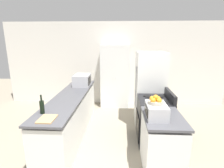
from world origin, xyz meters
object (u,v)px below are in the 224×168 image
refrigerator (150,89)px  pantry_cabinet (115,76)px  microwave (82,80)px  stove (154,120)px  wine_bottle (42,107)px  fruit_bowl (155,101)px  toaster_oven (156,111)px

refrigerator → pantry_cabinet: bearing=127.5°
pantry_cabinet → microwave: size_ratio=3.59×
refrigerator → microwave: refrigerator is taller
stove → wine_bottle: size_ratio=3.45×
fruit_bowl → refrigerator: bearing=83.9°
microwave → toaster_oven: size_ratio=1.25×
refrigerator → fruit_bowl: 1.66m
refrigerator → wine_bottle: (-1.94, -1.59, 0.13)m
refrigerator → toaster_oven: bearing=-95.5°
stove → refrigerator: bearing=89.1°
refrigerator → wine_bottle: bearing=-140.6°
pantry_cabinet → microwave: pantry_cabinet is taller
toaster_oven → refrigerator: bearing=84.5°
stove → fruit_bowl: bearing=-101.0°
wine_bottle → fruit_bowl: bearing=-1.2°
stove → microwave: 2.05m
refrigerator → fruit_bowl: (-0.18, -1.63, 0.28)m
pantry_cabinet → wine_bottle: size_ratio=6.21×
refrigerator → fruit_bowl: bearing=-96.1°
pantry_cabinet → refrigerator: bearing=-52.5°
pantry_cabinet → refrigerator: 1.47m
pantry_cabinet → refrigerator: size_ratio=1.08×
stove → microwave: size_ratio=2.00×
pantry_cabinet → fruit_bowl: 2.89m
stove → microwave: microwave is taller
pantry_cabinet → stove: (0.88, -1.96, -0.50)m
stove → toaster_oven: (-0.15, -0.85, 0.55)m
pantry_cabinet → refrigerator: (0.89, -1.16, -0.07)m
refrigerator → microwave: bearing=172.7°
pantry_cabinet → microwave: bearing=-130.5°
microwave → toaster_oven: (1.54, -1.86, -0.03)m
wine_bottle → toaster_oven: size_ratio=0.72×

